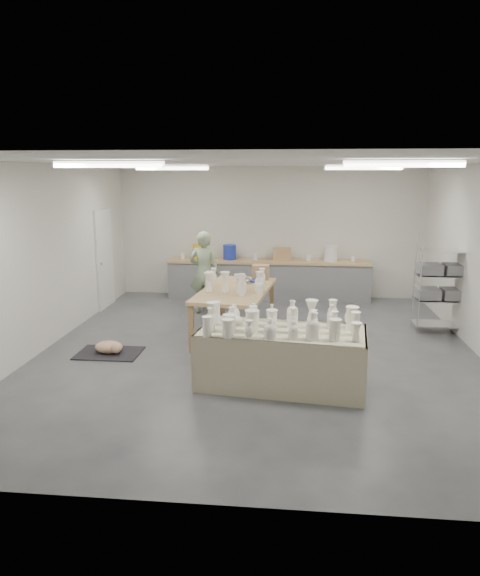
# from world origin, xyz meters

# --- Properties ---
(room) EXTENTS (8.00, 8.02, 3.00)m
(room) POSITION_xyz_m (-0.11, 0.08, 2.06)
(room) COLOR #424449
(room) RESTS_ON ground
(back_counter) EXTENTS (4.60, 0.60, 1.24)m
(back_counter) POSITION_xyz_m (-0.01, 3.68, 0.49)
(back_counter) COLOR tan
(back_counter) RESTS_ON ground
(wire_shelf) EXTENTS (0.88, 0.48, 1.80)m
(wire_shelf) POSITION_xyz_m (3.20, 1.40, 0.92)
(wire_shelf) COLOR silver
(wire_shelf) RESTS_ON ground
(drying_table) EXTENTS (2.34, 1.31, 1.16)m
(drying_table) POSITION_xyz_m (0.40, -1.31, 0.44)
(drying_table) COLOR olive
(drying_table) RESTS_ON ground
(work_table) EXTENTS (1.37, 2.36, 1.21)m
(work_table) POSITION_xyz_m (-0.43, 0.93, 0.85)
(work_table) COLOR tan
(work_table) RESTS_ON ground
(rug) EXTENTS (1.00, 0.70, 0.02)m
(rug) POSITION_xyz_m (-2.38, -0.34, 0.01)
(rug) COLOR black
(rug) RESTS_ON ground
(cat) EXTENTS (0.52, 0.43, 0.19)m
(cat) POSITION_xyz_m (-2.36, -0.35, 0.12)
(cat) COLOR white
(cat) RESTS_ON rug
(potter) EXTENTS (0.65, 0.45, 1.71)m
(potter) POSITION_xyz_m (-1.25, 2.26, 0.86)
(potter) COLOR #8AA37E
(potter) RESTS_ON ground
(red_stool) EXTENTS (0.42, 0.42, 0.33)m
(red_stool) POSITION_xyz_m (-1.25, 2.53, 0.30)
(red_stool) COLOR #B9311A
(red_stool) RESTS_ON ground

